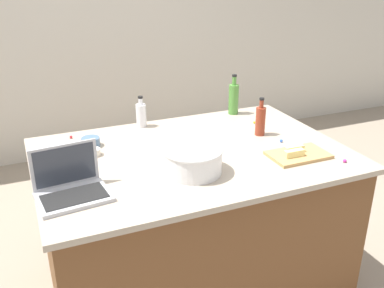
{
  "coord_description": "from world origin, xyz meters",
  "views": [
    {
      "loc": [
        -0.84,
        -2.0,
        1.87
      ],
      "look_at": [
        0.0,
        0.0,
        0.95
      ],
      "focal_mm": 40.82,
      "sensor_mm": 36.0,
      "label": 1
    }
  ],
  "objects_px": {
    "cutting_board": "(298,155)",
    "bottle_soy": "(260,120)",
    "butter_stick_left": "(294,153)",
    "butter_stick_right": "(294,149)",
    "laptop": "(71,186)",
    "bottle_vinegar": "(141,115)",
    "ramekin_small": "(91,142)",
    "mixing_bowl_large": "(193,160)",
    "bottle_olive": "(234,98)",
    "ramekin_medium": "(94,152)"
  },
  "relations": [
    {
      "from": "cutting_board",
      "to": "butter_stick_right",
      "type": "xyz_separation_m",
      "value": [
        -0.01,
        0.02,
        0.03
      ]
    },
    {
      "from": "laptop",
      "to": "bottle_vinegar",
      "type": "xyz_separation_m",
      "value": [
        0.54,
        0.72,
        0.03
      ]
    },
    {
      "from": "cutting_board",
      "to": "bottle_soy",
      "type": "bearing_deg",
      "value": 94.46
    },
    {
      "from": "cutting_board",
      "to": "butter_stick_right",
      "type": "bearing_deg",
      "value": 123.62
    },
    {
      "from": "cutting_board",
      "to": "butter_stick_right",
      "type": "height_order",
      "value": "butter_stick_right"
    },
    {
      "from": "laptop",
      "to": "mixing_bowl_large",
      "type": "xyz_separation_m",
      "value": [
        0.59,
        0.0,
        0.02
      ]
    },
    {
      "from": "mixing_bowl_large",
      "to": "ramekin_small",
      "type": "bearing_deg",
      "value": 127.43
    },
    {
      "from": "butter_stick_right",
      "to": "laptop",
      "type": "bearing_deg",
      "value": 178.89
    },
    {
      "from": "cutting_board",
      "to": "ramekin_medium",
      "type": "bearing_deg",
      "value": 156.35
    },
    {
      "from": "butter_stick_left",
      "to": "bottle_olive",
      "type": "bearing_deg",
      "value": 86.1
    },
    {
      "from": "ramekin_medium",
      "to": "butter_stick_right",
      "type": "bearing_deg",
      "value": -22.87
    },
    {
      "from": "bottle_vinegar",
      "to": "ramekin_small",
      "type": "height_order",
      "value": "bottle_vinegar"
    },
    {
      "from": "bottle_vinegar",
      "to": "ramekin_small",
      "type": "bearing_deg",
      "value": -151.56
    },
    {
      "from": "laptop",
      "to": "ramekin_medium",
      "type": "distance_m",
      "value": 0.43
    },
    {
      "from": "butter_stick_right",
      "to": "cutting_board",
      "type": "bearing_deg",
      "value": -56.38
    },
    {
      "from": "laptop",
      "to": "bottle_soy",
      "type": "distance_m",
      "value": 1.19
    },
    {
      "from": "cutting_board",
      "to": "ramekin_small",
      "type": "height_order",
      "value": "ramekin_small"
    },
    {
      "from": "bottle_soy",
      "to": "ramekin_medium",
      "type": "xyz_separation_m",
      "value": [
        -0.98,
        0.09,
        -0.07
      ]
    },
    {
      "from": "bottle_olive",
      "to": "butter_stick_left",
      "type": "height_order",
      "value": "bottle_olive"
    },
    {
      "from": "bottle_soy",
      "to": "butter_stick_right",
      "type": "height_order",
      "value": "bottle_soy"
    },
    {
      "from": "butter_stick_left",
      "to": "ramekin_small",
      "type": "height_order",
      "value": "butter_stick_left"
    },
    {
      "from": "bottle_vinegar",
      "to": "bottle_olive",
      "type": "bearing_deg",
      "value": -0.44
    },
    {
      "from": "bottle_soy",
      "to": "bottle_olive",
      "type": "height_order",
      "value": "bottle_olive"
    },
    {
      "from": "ramekin_small",
      "to": "bottle_soy",
      "type": "bearing_deg",
      "value": -12.77
    },
    {
      "from": "bottle_soy",
      "to": "mixing_bowl_large",
      "type": "bearing_deg",
      "value": -151.63
    },
    {
      "from": "ramekin_medium",
      "to": "laptop",
      "type": "bearing_deg",
      "value": -113.94
    },
    {
      "from": "bottle_olive",
      "to": "ramekin_medium",
      "type": "distance_m",
      "value": 1.06
    },
    {
      "from": "bottle_vinegar",
      "to": "cutting_board",
      "type": "height_order",
      "value": "bottle_vinegar"
    },
    {
      "from": "cutting_board",
      "to": "bottle_vinegar",
      "type": "bearing_deg",
      "value": 129.96
    },
    {
      "from": "ramekin_medium",
      "to": "cutting_board",
      "type": "bearing_deg",
      "value": -23.65
    },
    {
      "from": "butter_stick_left",
      "to": "butter_stick_right",
      "type": "xyz_separation_m",
      "value": [
        0.03,
        0.04,
        0.0
      ]
    },
    {
      "from": "mixing_bowl_large",
      "to": "cutting_board",
      "type": "height_order",
      "value": "mixing_bowl_large"
    },
    {
      "from": "cutting_board",
      "to": "butter_stick_left",
      "type": "relative_size",
      "value": 2.86
    },
    {
      "from": "butter_stick_right",
      "to": "ramekin_medium",
      "type": "distance_m",
      "value": 1.07
    },
    {
      "from": "ramekin_medium",
      "to": "mixing_bowl_large",
      "type": "bearing_deg",
      "value": -43.69
    },
    {
      "from": "mixing_bowl_large",
      "to": "bottle_olive",
      "type": "height_order",
      "value": "bottle_olive"
    },
    {
      "from": "bottle_vinegar",
      "to": "butter_stick_right",
      "type": "bearing_deg",
      "value": -49.86
    },
    {
      "from": "mixing_bowl_large",
      "to": "bottle_vinegar",
      "type": "height_order",
      "value": "bottle_vinegar"
    },
    {
      "from": "bottle_vinegar",
      "to": "butter_stick_left",
      "type": "distance_m",
      "value": 0.98
    },
    {
      "from": "bottle_vinegar",
      "to": "bottle_olive",
      "type": "xyz_separation_m",
      "value": [
        0.65,
        -0.0,
        0.03
      ]
    },
    {
      "from": "mixing_bowl_large",
      "to": "bottle_vinegar",
      "type": "bearing_deg",
      "value": 93.73
    },
    {
      "from": "butter_stick_left",
      "to": "ramekin_medium",
      "type": "height_order",
      "value": "butter_stick_left"
    },
    {
      "from": "bottle_olive",
      "to": "ramekin_small",
      "type": "distance_m",
      "value": 1.02
    },
    {
      "from": "mixing_bowl_large",
      "to": "bottle_soy",
      "type": "height_order",
      "value": "bottle_soy"
    },
    {
      "from": "cutting_board",
      "to": "butter_stick_right",
      "type": "relative_size",
      "value": 2.86
    },
    {
      "from": "bottle_vinegar",
      "to": "cutting_board",
      "type": "distance_m",
      "value": 1.0
    },
    {
      "from": "bottle_soy",
      "to": "ramekin_small",
      "type": "xyz_separation_m",
      "value": [
        -0.96,
        0.22,
        -0.07
      ]
    },
    {
      "from": "bottle_soy",
      "to": "bottle_olive",
      "type": "bearing_deg",
      "value": 85.12
    },
    {
      "from": "butter_stick_right",
      "to": "ramekin_small",
      "type": "distance_m",
      "value": 1.12
    },
    {
      "from": "cutting_board",
      "to": "ramekin_medium",
      "type": "relative_size",
      "value": 4.23
    }
  ]
}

